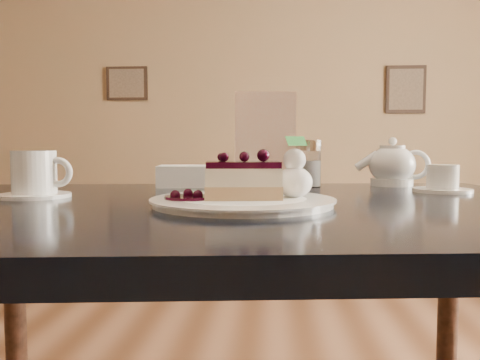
# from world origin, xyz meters

# --- Properties ---
(main_table) EXTENTS (1.41, 1.02, 0.83)m
(main_table) POSITION_xyz_m (0.19, 0.25, 0.74)
(main_table) COLOR black
(main_table) RESTS_ON ground
(dessert_plate) EXTENTS (0.32, 0.32, 0.01)m
(dessert_plate) POSITION_xyz_m (0.20, 0.19, 0.83)
(dessert_plate) COLOR white
(dessert_plate) RESTS_ON main_table
(cheesecake_slice) EXTENTS (0.14, 0.11, 0.07)m
(cheesecake_slice) POSITION_xyz_m (0.20, 0.19, 0.87)
(cheesecake_slice) COLOR tan
(cheesecake_slice) RESTS_ON dessert_plate
(whipped_cream) EXTENTS (0.07, 0.07, 0.06)m
(whipped_cream) POSITION_xyz_m (0.29, 0.22, 0.87)
(whipped_cream) COLOR white
(whipped_cream) RESTS_ON dessert_plate
(berry_sauce) EXTENTS (0.09, 0.09, 0.01)m
(berry_sauce) POSITION_xyz_m (0.11, 0.18, 0.84)
(berry_sauce) COLOR black
(berry_sauce) RESTS_ON dessert_plate
(coffee_set) EXTENTS (0.15, 0.14, 0.10)m
(coffee_set) POSITION_xyz_m (-0.23, 0.30, 0.87)
(coffee_set) COLOR white
(coffee_set) RESTS_ON main_table
(tea_set) EXTENTS (0.25, 0.30, 0.11)m
(tea_set) POSITION_xyz_m (0.59, 0.61, 0.87)
(tea_set) COLOR white
(tea_set) RESTS_ON main_table
(menu_card) EXTENTS (0.16, 0.05, 0.24)m
(menu_card) POSITION_xyz_m (0.23, 0.57, 0.95)
(menu_card) COLOR white
(menu_card) RESTS_ON main_table
(sugar_shaker) EXTENTS (0.07, 0.07, 0.12)m
(sugar_shaker) POSITION_xyz_m (0.35, 0.58, 0.89)
(sugar_shaker) COLOR white
(sugar_shaker) RESTS_ON main_table
(napkin_stack) EXTENTS (0.15, 0.15, 0.06)m
(napkin_stack) POSITION_xyz_m (0.02, 0.59, 0.85)
(napkin_stack) COLOR white
(napkin_stack) RESTS_ON main_table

